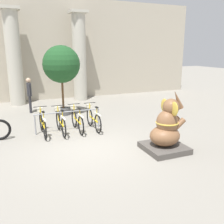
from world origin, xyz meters
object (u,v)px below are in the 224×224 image
person_pedestrian (29,92)px  potted_tree (61,66)px  bicycle_3 (93,119)px  bicycle_2 (77,120)px  bicycle_0 (43,124)px  bicycle_1 (61,122)px  elephant_statue (166,131)px

person_pedestrian → potted_tree: size_ratio=0.53×
bicycle_3 → potted_tree: (-0.62, 2.63, 1.89)m
bicycle_3 → person_pedestrian: bearing=119.3°
person_pedestrian → bicycle_2: bearing=-68.7°
bicycle_0 → potted_tree: 3.44m
bicycle_2 → bicycle_3: same height
bicycle_1 → elephant_statue: (2.66, -2.85, 0.22)m
person_pedestrian → bicycle_0: bearing=-87.9°
person_pedestrian → potted_tree: (1.42, -1.00, 1.28)m
bicycle_0 → person_pedestrian: bearing=92.1°
bicycle_1 → bicycle_3: bearing=0.7°
bicycle_2 → elephant_statue: bearing=-55.0°
bicycle_0 → potted_tree: bearing=63.4°
bicycle_0 → bicycle_2: size_ratio=1.00×
bicycle_2 → potted_tree: bearing=89.7°
bicycle_2 → elephant_statue: elephant_statue is taller
potted_tree → bicycle_3: bearing=-76.7°
bicycle_1 → bicycle_0: bearing=173.4°
bicycle_0 → potted_tree: size_ratio=0.54×
person_pedestrian → bicycle_3: bearing=-60.7°
bicycle_2 → bicycle_3: size_ratio=1.00×
elephant_statue → person_pedestrian: size_ratio=1.11×
person_pedestrian → bicycle_1: bearing=-78.1°
elephant_statue → person_pedestrian: (-3.43, 6.50, 0.39)m
bicycle_3 → elephant_statue: elephant_statue is taller
elephant_statue → potted_tree: bearing=110.1°
bicycle_0 → potted_tree: potted_tree is taller
elephant_statue → potted_tree: potted_tree is taller
bicycle_3 → potted_tree: bearing=103.3°
bicycle_2 → person_pedestrian: 3.91m
bicycle_2 → potted_tree: 3.22m
bicycle_1 → bicycle_2: (0.64, 0.04, 0.00)m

